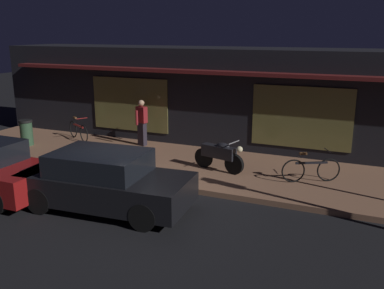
{
  "coord_description": "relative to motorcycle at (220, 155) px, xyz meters",
  "views": [
    {
      "loc": [
        5.32,
        -8.76,
        4.2
      ],
      "look_at": [
        0.49,
        2.4,
        0.95
      ],
      "focal_mm": 39.9,
      "sensor_mm": 36.0,
      "label": 1
    }
  ],
  "objects": [
    {
      "name": "motorcycle",
      "position": [
        0.0,
        0.0,
        0.0
      ],
      "size": [
        1.68,
        0.67,
        0.97
      ],
      "color": "black",
      "rests_on": "sidewalk_slab"
    },
    {
      "name": "sidewalk_slab",
      "position": [
        -1.25,
        0.31,
        -0.57
      ],
      "size": [
        18.0,
        4.0,
        0.15
      ],
      "primitive_type": "cube",
      "color": "#8C6047",
      "rests_on": "ground_plane"
    },
    {
      "name": "trash_bin",
      "position": [
        -7.47,
        0.01,
        -0.03
      ],
      "size": [
        0.48,
        0.48,
        0.93
      ],
      "color": "#2D4C33",
      "rests_on": "sidewalk_slab"
    },
    {
      "name": "storefront_building",
      "position": [
        -1.25,
        3.69,
        1.16
      ],
      "size": [
        18.0,
        3.3,
        3.6
      ],
      "color": "black",
      "rests_on": "ground_plane"
    },
    {
      "name": "person_photographer",
      "position": [
        -3.57,
        1.64,
        0.38
      ],
      "size": [
        0.42,
        0.62,
        1.67
      ],
      "color": "#28232D",
      "rests_on": "sidewalk_slab"
    },
    {
      "name": "parked_car_across",
      "position": [
        -1.71,
        -3.41,
        0.06
      ],
      "size": [
        4.21,
        2.04,
        1.42
      ],
      "color": "black",
      "rests_on": "ground_plane"
    },
    {
      "name": "ground_plane",
      "position": [
        -1.25,
        -2.69,
        -0.65
      ],
      "size": [
        60.0,
        60.0,
        0.0
      ],
      "primitive_type": "plane",
      "color": "black"
    },
    {
      "name": "bicycle_parked",
      "position": [
        2.64,
        0.08,
        -0.14
      ],
      "size": [
        1.48,
        0.82,
        0.91
      ],
      "color": "black",
      "rests_on": "sidewalk_slab"
    },
    {
      "name": "bicycle_extra",
      "position": [
        -6.24,
        1.39,
        -0.14
      ],
      "size": [
        1.47,
        0.84,
        0.91
      ],
      "color": "black",
      "rests_on": "sidewalk_slab"
    }
  ]
}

